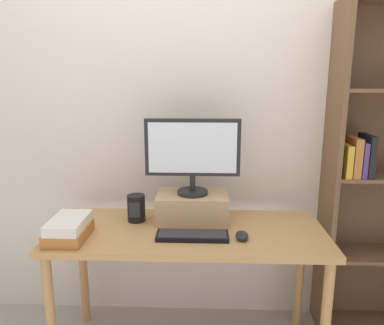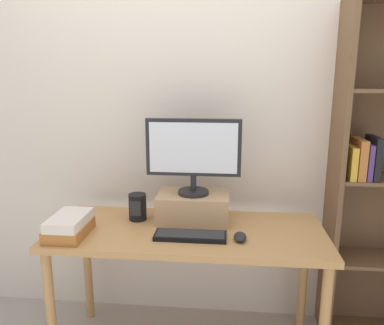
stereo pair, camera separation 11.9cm
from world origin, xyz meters
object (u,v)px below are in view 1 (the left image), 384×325
at_px(desk, 188,244).
at_px(desk_speaker, 136,208).
at_px(riser_box, 193,207).
at_px(computer_mouse, 242,236).
at_px(computer_monitor, 193,152).
at_px(bookshelf_unit, 382,174).
at_px(keyboard, 192,236).
at_px(book_stack, 69,229).

distance_m(desk, desk_speaker, 0.36).
distance_m(riser_box, computer_mouse, 0.36).
relative_size(desk, computer_monitor, 2.80).
bearing_deg(riser_box, desk, -97.61).
bearing_deg(riser_box, bookshelf_unit, 8.36).
xyz_separation_m(desk, bookshelf_unit, (1.13, 0.29, 0.33)).
relative_size(desk, riser_box, 3.65).
bearing_deg(keyboard, book_stack, -176.87).
relative_size(desk, bookshelf_unit, 0.74).
height_order(desk, bookshelf_unit, bookshelf_unit).
height_order(bookshelf_unit, keyboard, bookshelf_unit).
relative_size(computer_mouse, book_stack, 0.39).
xyz_separation_m(riser_box, desk_speaker, (-0.32, -0.02, -0.00)).
relative_size(riser_box, computer_monitor, 0.77).
distance_m(keyboard, desk_speaker, 0.40).
relative_size(computer_monitor, keyboard, 1.42).
height_order(computer_monitor, computer_mouse, computer_monitor).
relative_size(bookshelf_unit, desk_speaker, 13.00).
height_order(desk, computer_mouse, computer_mouse).
bearing_deg(bookshelf_unit, keyboard, -159.81).
height_order(riser_box, keyboard, riser_box).
distance_m(bookshelf_unit, keyboard, 1.20).
height_order(computer_monitor, keyboard, computer_monitor).
distance_m(computer_monitor, keyboard, 0.45).
bearing_deg(bookshelf_unit, book_stack, -165.70).
bearing_deg(computer_mouse, book_stack, -177.98).
bearing_deg(bookshelf_unit, riser_box, -171.64).
relative_size(desk, keyboard, 3.99).
distance_m(bookshelf_unit, computer_mouse, 0.97).
bearing_deg(desk_speaker, book_stack, -139.19).
xyz_separation_m(computer_mouse, book_stack, (-0.87, -0.03, 0.04)).
bearing_deg(riser_box, computer_monitor, -90.00).
bearing_deg(computer_mouse, desk, 157.19).
bearing_deg(riser_box, book_stack, -155.73).
bearing_deg(book_stack, desk, 13.84).
height_order(bookshelf_unit, computer_mouse, bookshelf_unit).
bearing_deg(book_stack, computer_monitor, 24.15).
bearing_deg(bookshelf_unit, computer_mouse, -154.40).
height_order(keyboard, book_stack, book_stack).
bearing_deg(book_stack, bookshelf_unit, 14.30).
distance_m(riser_box, book_stack, 0.67).
distance_m(bookshelf_unit, computer_monitor, 1.13).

